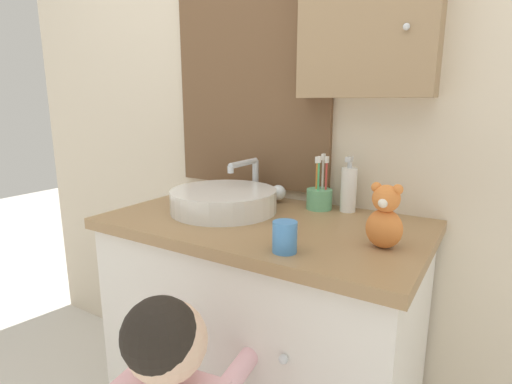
{
  "coord_description": "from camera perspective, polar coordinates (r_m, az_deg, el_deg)",
  "views": [
    {
      "loc": [
        0.62,
        -0.75,
        1.26
      ],
      "look_at": [
        0.0,
        0.25,
        1.0
      ],
      "focal_mm": 28.0,
      "sensor_mm": 36.0,
      "label": 1
    }
  ],
  "objects": [
    {
      "name": "wall_back",
      "position": [
        1.51,
        7.7,
        13.48
      ],
      "size": [
        3.2,
        0.18,
        2.5
      ],
      "color": "beige",
      "rests_on": "ground_plane"
    },
    {
      "name": "sink_basin",
      "position": [
        1.37,
        -4.43,
        -1.06
      ],
      "size": [
        0.36,
        0.42,
        0.16
      ],
      "color": "white",
      "rests_on": "vanity_counter"
    },
    {
      "name": "toothbrush_holder",
      "position": [
        1.41,
        9.04,
        -0.73
      ],
      "size": [
        0.09,
        0.09,
        0.19
      ],
      "color": "#66B27F",
      "rests_on": "vanity_counter"
    },
    {
      "name": "drinking_cup",
      "position": [
        1.0,
        4.13,
        -6.42
      ],
      "size": [
        0.06,
        0.06,
        0.08
      ],
      "primitive_type": "cylinder",
      "color": "#4789D1",
      "rests_on": "vanity_counter"
    },
    {
      "name": "vanity_counter",
      "position": [
        1.47,
        1.05,
        -20.81
      ],
      "size": [
        1.0,
        0.59,
        0.9
      ],
      "color": "silver",
      "rests_on": "ground_plane"
    },
    {
      "name": "teddy_bear",
      "position": [
        1.07,
        17.92,
        -3.52
      ],
      "size": [
        0.09,
        0.08,
        0.17
      ],
      "color": "orange",
      "rests_on": "vanity_counter"
    },
    {
      "name": "soap_dispenser",
      "position": [
        1.39,
        13.08,
        0.43
      ],
      "size": [
        0.05,
        0.05,
        0.19
      ],
      "color": "white",
      "rests_on": "vanity_counter"
    }
  ]
}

